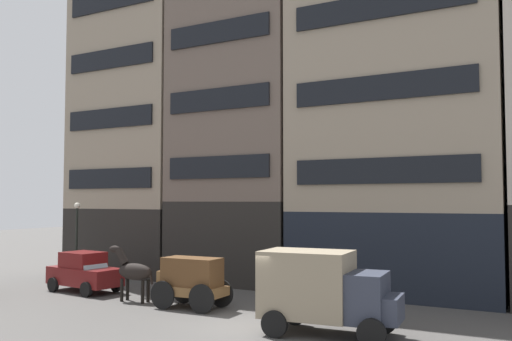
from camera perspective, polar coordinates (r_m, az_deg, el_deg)
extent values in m
plane|color=#4C4947|center=(19.03, -0.62, -16.03)|extent=(120.00, 120.00, 0.00)
cube|color=black|center=(33.17, -12.12, -7.16)|extent=(7.13, 5.25, 3.77)
cube|color=gray|center=(33.67, -11.94, 7.62)|extent=(7.13, 5.25, 13.46)
cube|color=black|center=(31.12, -15.25, -0.82)|extent=(5.99, 0.12, 1.10)
cube|color=black|center=(31.43, -15.16, 5.32)|extent=(5.99, 0.12, 1.10)
cube|color=black|center=(32.09, -15.07, 11.28)|extent=(5.99, 0.12, 1.10)
cube|color=black|center=(33.08, -14.98, 16.93)|extent=(5.99, 0.12, 1.10)
cube|color=black|center=(29.06, -1.25, -7.40)|extent=(6.83, 5.25, 4.18)
cube|color=#66564C|center=(29.75, -1.23, 9.88)|extent=(6.83, 5.25, 13.54)
cube|color=black|center=(26.73, -4.08, 0.35)|extent=(5.74, 0.12, 1.10)
cube|color=black|center=(27.15, -4.06, 7.50)|extent=(5.74, 0.12, 1.10)
cube|color=black|center=(27.97, -4.03, 14.33)|extent=(5.74, 0.12, 1.10)
cube|color=black|center=(26.05, 14.77, -8.29)|extent=(9.23, 5.25, 3.73)
cube|color=gray|center=(26.76, 14.49, 11.12)|extent=(9.23, 5.25, 14.13)
cube|color=black|center=(23.38, 13.10, 0.00)|extent=(7.76, 0.12, 1.10)
cube|color=black|center=(23.83, 12.99, 8.51)|extent=(7.76, 0.12, 1.10)
cube|color=black|center=(24.78, 12.89, 16.53)|extent=(7.76, 0.12, 1.10)
cube|color=brown|center=(21.99, -6.75, -12.40)|extent=(2.73, 1.36, 0.36)
cube|color=brown|center=(21.88, -6.74, -10.51)|extent=(2.32, 1.15, 1.10)
cube|color=brown|center=(22.57, -9.21, -10.91)|extent=(0.42, 1.05, 0.50)
cylinder|color=black|center=(21.96, -9.81, -12.79)|extent=(1.10, 0.10, 1.10)
cylinder|color=black|center=(23.09, -7.65, -12.33)|extent=(1.10, 0.10, 1.10)
cylinder|color=black|center=(20.94, -5.76, -13.29)|extent=(1.10, 0.10, 1.10)
cylinder|color=black|center=(22.13, -3.72, -12.75)|extent=(1.10, 0.10, 1.10)
ellipsoid|color=black|center=(23.68, -12.59, -10.34)|extent=(1.71, 0.64, 0.70)
cylinder|color=black|center=(24.07, -13.91, -8.77)|extent=(0.67, 0.33, 0.76)
ellipsoid|color=black|center=(24.31, -14.62, -8.00)|extent=(0.56, 0.25, 0.30)
cylinder|color=black|center=(23.19, -11.03, -10.89)|extent=(0.27, 0.11, 0.65)
cylinder|color=black|center=(24.00, -13.93, -12.09)|extent=(0.14, 0.14, 0.95)
cylinder|color=black|center=(24.27, -13.36, -12.00)|extent=(0.14, 0.14, 0.95)
cylinder|color=black|center=(23.31, -11.84, -12.39)|extent=(0.14, 0.14, 0.95)
cylinder|color=black|center=(23.58, -11.27, -12.28)|extent=(0.14, 0.14, 0.95)
cube|color=#333847|center=(17.43, 11.17, -12.91)|extent=(1.53, 1.80, 1.50)
cube|color=#333847|center=(17.34, 13.51, -13.94)|extent=(1.01, 1.51, 0.80)
cube|color=gray|center=(17.86, 5.40, -11.75)|extent=(2.94, 2.11, 2.10)
cube|color=silver|center=(17.29, 12.65, -12.13)|extent=(0.30, 1.37, 0.64)
cylinder|color=black|center=(18.41, 13.29, -15.05)|extent=(0.85, 0.29, 0.84)
cylinder|color=black|center=(16.59, 12.03, -16.40)|extent=(0.85, 0.29, 0.84)
cylinder|color=black|center=(19.18, 4.14, -14.64)|extent=(0.85, 0.29, 0.84)
cylinder|color=black|center=(17.45, 1.96, -15.81)|extent=(0.85, 0.29, 0.84)
cube|color=maroon|center=(26.85, -17.56, -10.52)|extent=(3.86, 2.02, 0.80)
cube|color=maroon|center=(26.88, -17.73, -8.90)|extent=(1.96, 1.64, 0.70)
cube|color=silver|center=(26.22, -16.59, -9.35)|extent=(0.48, 1.34, 0.56)
cylinder|color=black|center=(26.50, -14.49, -11.54)|extent=(0.68, 0.26, 0.66)
cylinder|color=black|center=(25.45, -17.43, -11.85)|extent=(0.68, 0.26, 0.66)
cylinder|color=black|center=(28.35, -17.70, -10.94)|extent=(0.68, 0.26, 0.66)
cylinder|color=black|center=(27.37, -20.55, -11.17)|extent=(0.68, 0.26, 0.66)
cylinder|color=black|center=(31.06, -18.35, -7.32)|extent=(0.12, 0.12, 3.80)
sphere|color=silver|center=(30.98, -18.28, -3.52)|extent=(0.32, 0.32, 0.32)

